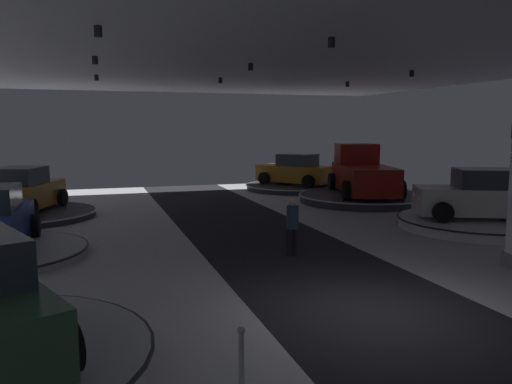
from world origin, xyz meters
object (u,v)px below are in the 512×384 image
Objects in this scene: pickup_truck_far_right at (362,174)px; display_car_mid_right at (481,196)px; display_platform_deep_right at (295,187)px; display_platform_far_right at (363,198)px; display_platform_mid_right at (478,223)px; display_car_far_left at (21,192)px; display_car_deep_right at (296,171)px; visitor_walking_near at (293,223)px; display_platform_far_left at (23,214)px.

pickup_truck_far_right is 7.09m from display_car_mid_right.
display_platform_far_right is at bearing -77.85° from display_platform_deep_right.
display_platform_mid_right is (0.54, -7.05, -1.10)m from pickup_truck_far_right.
display_car_mid_right is (1.85, -12.26, 0.95)m from display_platform_deep_right.
display_car_far_left reaches higher than display_platform_deep_right.
display_car_mid_right is at bearing -24.49° from display_car_far_left.
display_car_deep_right reaches higher than visitor_walking_near.
display_car_deep_right is 14.44m from display_platform_far_left.
pickup_truck_far_right is at bearing 51.02° from visitor_walking_near.
display_platform_far_right is 1.09× the size of display_platform_deep_right.
display_car_far_left is at bearing 155.51° from display_platform_mid_right.
display_platform_mid_right is (0.63, -6.74, -0.01)m from display_platform_far_right.
visitor_walking_near reaches higher than display_platform_mid_right.
display_car_deep_right is 2.80× the size of visitor_walking_near.
display_car_far_left is at bearing -179.57° from pickup_truck_far_right.
display_car_mid_right reaches higher than display_platform_deep_right.
display_car_far_left reaches higher than display_platform_far_right.
visitor_walking_near is at bearing -128.98° from pickup_truck_far_right.
display_platform_deep_right is 14.40m from display_platform_far_left.
display_car_deep_right is at bearing 102.02° from display_platform_far_right.
display_car_deep_right is 0.98× the size of display_car_far_left.
display_platform_far_left is 1.00× the size of display_platform_mid_right.
visitor_walking_near is (-5.72, -13.85, 0.74)m from display_platform_deep_right.
display_car_far_left is 16.75m from display_platform_mid_right.
display_platform_far_right is 1.14m from pickup_truck_far_right.
display_platform_far_left is at bearing 155.40° from display_platform_mid_right.
visitor_walking_near reaches higher than display_platform_deep_right.
display_car_deep_right is 0.82× the size of display_platform_far_left.
display_car_mid_right is (0.66, -6.75, 0.91)m from display_platform_far_right.
visitor_walking_near is at bearing -112.45° from display_platform_deep_right.
pickup_truck_far_right reaches higher than display_car_mid_right.
display_platform_deep_right is 3.48× the size of visitor_walking_near.
display_car_far_left is 1.00× the size of display_car_mid_right.
display_car_far_left is 2.86× the size of visitor_walking_near.
display_platform_far_left is (-13.42, -5.26, -0.91)m from display_car_deep_right.
display_platform_far_right is 10.85m from visitor_walking_near.
display_car_far_left reaches higher than display_platform_mid_right.
visitor_walking_near is at bearing -112.55° from display_car_deep_right.
display_car_deep_right is at bearing 21.49° from display_car_far_left.
display_platform_mid_right is at bearing 11.99° from visitor_walking_near.
display_platform_far_right is 1.11× the size of display_platform_mid_right.
display_car_far_left reaches higher than display_platform_far_left.
display_platform_far_right is 1.31× the size of display_car_mid_right.
display_car_mid_right is at bearing -85.38° from pickup_truck_far_right.
visitor_walking_near is at bearing -129.63° from display_platform_far_right.
display_car_mid_right is (0.03, -0.01, 0.92)m from display_platform_mid_right.
display_car_mid_right is at bearing -24.81° from display_platform_mid_right.
display_car_deep_right is at bearing 98.38° from display_platform_mid_right.
display_platform_mid_right is (1.82, -12.25, 0.03)m from display_platform_deep_right.
display_platform_mid_right is at bearing 155.19° from display_car_mid_right.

